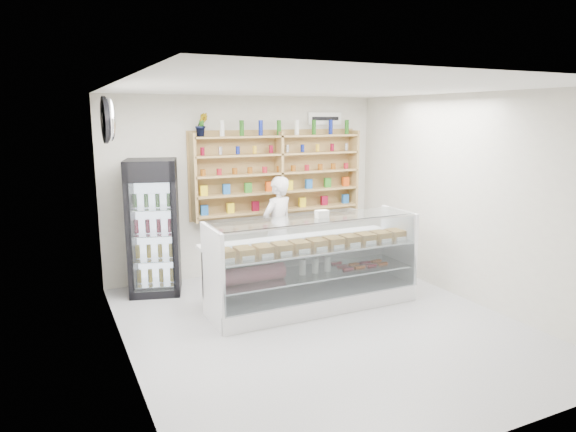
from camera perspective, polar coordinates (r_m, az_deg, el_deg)
room at (r=5.96m, az=4.04°, el=0.44°), size 5.00×5.00×5.00m
display_counter at (r=6.84m, az=2.76°, el=-7.33°), size 2.78×0.83×1.21m
shop_worker at (r=7.89m, az=-1.17°, el=-1.36°), size 0.68×0.58×1.60m
drinks_cooler at (r=7.47m, az=-14.69°, el=-1.18°), size 0.84×0.83×1.91m
wall_shelving at (r=8.22m, az=-0.99°, el=4.78°), size 2.84×0.28×1.33m
potted_plant at (r=7.74m, az=-9.58°, el=9.97°), size 0.20×0.17×0.34m
security_mirror at (r=6.33m, az=-19.25°, el=10.04°), size 0.15×0.50×0.50m
wall_sign at (r=8.70m, az=4.12°, el=10.75°), size 0.62×0.03×0.20m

